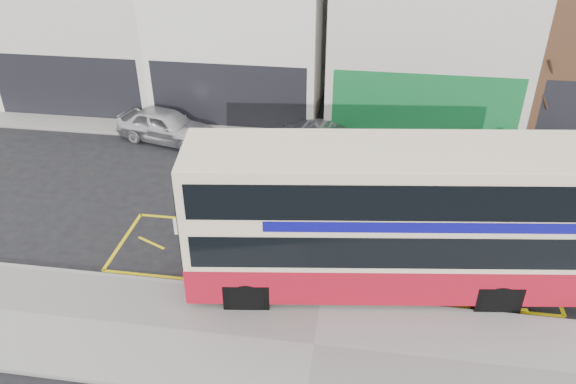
% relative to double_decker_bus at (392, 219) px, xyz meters
% --- Properties ---
extents(ground, '(120.00, 120.00, 0.00)m').
position_rel_double_decker_bus_xyz_m(ground, '(-1.88, -0.61, -2.45)').
color(ground, black).
rests_on(ground, ground).
extents(pavement, '(40.00, 4.00, 0.15)m').
position_rel_double_decker_bus_xyz_m(pavement, '(-1.88, -2.91, -2.37)').
color(pavement, gray).
rests_on(pavement, ground).
extents(kerb, '(40.00, 0.15, 0.15)m').
position_rel_double_decker_bus_xyz_m(kerb, '(-1.88, -0.98, -2.37)').
color(kerb, gray).
rests_on(kerb, ground).
extents(far_pavement, '(50.00, 3.00, 0.15)m').
position_rel_double_decker_bus_xyz_m(far_pavement, '(-1.88, 10.39, -2.37)').
color(far_pavement, gray).
rests_on(far_pavement, ground).
extents(road_markings, '(14.00, 3.40, 0.01)m').
position_rel_double_decker_bus_xyz_m(road_markings, '(-1.88, 0.99, -2.44)').
color(road_markings, '#DCC30B').
rests_on(road_markings, ground).
extents(terrace_far_left, '(8.00, 8.01, 10.80)m').
position_rel_double_decker_bus_xyz_m(terrace_far_left, '(-15.38, 14.38, 2.38)').
color(terrace_far_left, beige).
rests_on(terrace_far_left, ground).
extents(terrace_green_shop, '(9.00, 8.01, 11.30)m').
position_rel_double_decker_bus_xyz_m(terrace_green_shop, '(1.62, 14.38, 2.62)').
color(terrace_green_shop, beige).
rests_on(terrace_green_shop, ground).
extents(double_decker_bus, '(11.90, 4.22, 4.65)m').
position_rel_double_decker_bus_xyz_m(double_decker_bus, '(0.00, 0.00, 0.00)').
color(double_decker_bus, beige).
rests_on(double_decker_bus, ground).
extents(bus_stop_post, '(0.81, 0.15, 3.23)m').
position_rel_double_decker_bus_xyz_m(bus_stop_post, '(-5.94, -0.99, -0.37)').
color(bus_stop_post, black).
rests_on(bus_stop_post, pavement).
extents(car_silver, '(4.84, 2.87, 1.54)m').
position_rel_double_decker_bus_xyz_m(car_silver, '(-9.93, 8.69, -1.68)').
color(car_silver, silver).
rests_on(car_silver, ground).
extents(car_grey, '(4.81, 2.34, 1.52)m').
position_rel_double_decker_bus_xyz_m(car_grey, '(-2.44, 7.83, -1.69)').
color(car_grey, '#3E4046').
rests_on(car_grey, ground).
extents(car_white, '(4.64, 2.60, 1.27)m').
position_rel_double_decker_bus_xyz_m(car_white, '(7.04, 8.35, -1.81)').
color(car_white, white).
rests_on(car_white, ground).
extents(street_tree_right, '(2.43, 2.43, 5.25)m').
position_rel_double_decker_bus_xyz_m(street_tree_right, '(6.54, 11.12, 1.13)').
color(street_tree_right, '#322516').
rests_on(street_tree_right, ground).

